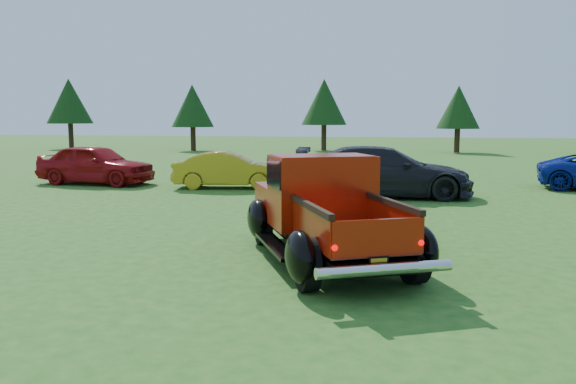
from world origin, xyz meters
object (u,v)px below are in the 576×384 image
object	(u,v)px
tree_west	(192,106)
tree_mid_left	(324,102)
tree_far_west	(69,101)
show_car_yellow	(229,170)
pickup_truck	(321,208)
show_car_grey	(384,172)
show_car_red	(96,164)
tree_mid_right	(458,107)

from	to	relation	value
tree_west	tree_mid_left	xyz separation A→B (m)	(9.00, 2.00, 0.27)
tree_far_west	show_car_yellow	bearing A→B (deg)	-48.76
pickup_truck	show_car_yellow	world-z (taller)	pickup_truck
tree_far_west	show_car_yellow	xyz separation A→B (m)	(18.50, -21.10, -2.93)
pickup_truck	tree_mid_left	bearing A→B (deg)	72.22
tree_mid_left	show_car_grey	size ratio (longest dim) A/B	0.99
show_car_grey	tree_far_west	bearing A→B (deg)	41.31
show_car_red	show_car_yellow	world-z (taller)	show_car_red
tree_far_west	tree_mid_right	xyz separation A→B (m)	(28.00, -0.00, -0.55)
tree_mid_left	show_car_grey	bearing A→B (deg)	-79.05
tree_mid_left	show_car_red	world-z (taller)	tree_mid_left
tree_far_west	tree_mid_left	bearing A→B (deg)	3.01
tree_west	tree_mid_right	size ratio (longest dim) A/B	1.05
tree_mid_left	show_car_grey	distance (m)	23.84
tree_mid_right	show_car_yellow	bearing A→B (deg)	-114.23
pickup_truck	show_car_yellow	distance (m)	9.46
tree_mid_left	pickup_truck	world-z (taller)	tree_mid_left
tree_mid_left	show_car_red	size ratio (longest dim) A/B	1.23
tree_mid_right	pickup_truck	world-z (taller)	tree_mid_right
tree_mid_right	pickup_truck	size ratio (longest dim) A/B	0.92
tree_far_west	show_car_grey	bearing A→B (deg)	-43.45
tree_mid_left	show_car_yellow	bearing A→B (deg)	-91.30
tree_mid_left	tree_west	bearing A→B (deg)	-167.47
tree_west	tree_mid_left	world-z (taller)	tree_mid_left
tree_far_west	show_car_grey	distance (m)	32.49
show_car_red	show_car_grey	xyz separation A→B (m)	(9.85, -1.39, 0.04)
tree_far_west	tree_west	world-z (taller)	tree_far_west
tree_west	show_car_grey	bearing A→B (deg)	-57.59
show_car_grey	pickup_truck	bearing A→B (deg)	167.65
tree_mid_left	tree_mid_right	bearing A→B (deg)	-6.34
pickup_truck	show_car_red	world-z (taller)	pickup_truck
tree_far_west	show_car_red	distance (m)	25.10
tree_west	pickup_truck	size ratio (longest dim) A/B	0.96
tree_mid_left	pickup_truck	size ratio (longest dim) A/B	1.04
pickup_truck	tree_west	bearing A→B (deg)	89.28
tree_mid_right	tree_mid_left	bearing A→B (deg)	173.66
tree_far_west	pickup_truck	distance (m)	37.35
tree_west	show_car_yellow	bearing A→B (deg)	-67.08
tree_mid_left	tree_mid_right	xyz separation A→B (m)	(9.00, -1.00, -0.41)
show_car_yellow	show_car_grey	world-z (taller)	show_car_grey
pickup_truck	show_car_grey	size ratio (longest dim) A/B	0.95
tree_far_west	pickup_truck	size ratio (longest dim) A/B	1.09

